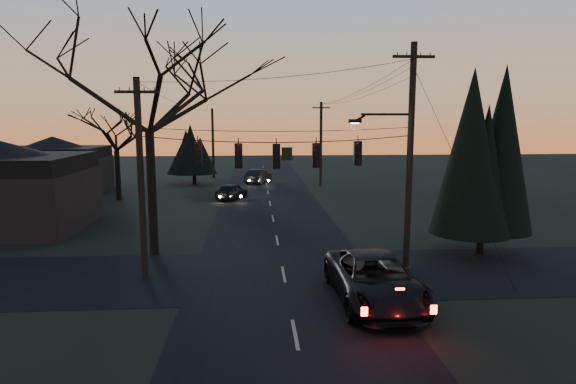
{
  "coord_description": "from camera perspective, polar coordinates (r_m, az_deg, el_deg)",
  "views": [
    {
      "loc": [
        -1.24,
        -10.41,
        6.81
      ],
      "look_at": [
        0.09,
        8.5,
        3.92
      ],
      "focal_mm": 30.0,
      "sensor_mm": 36.0,
      "label": 1
    }
  ],
  "objects": [
    {
      "name": "span_signal_assembly",
      "position": [
        20.49,
        -1.22,
        4.43
      ],
      "size": [
        11.5,
        0.44,
        1.52
      ],
      "color": "black",
      "rests_on": "ground"
    },
    {
      "name": "utility_pole_left",
      "position": [
        22.03,
        -16.53,
        -9.71
      ],
      "size": [
        1.8,
        0.3,
        8.5
      ],
      "primitive_type": null,
      "color": "black",
      "rests_on": "ground"
    },
    {
      "name": "utility_pole_far_l",
      "position": [
        57.01,
        -8.79,
        1.71
      ],
      "size": [
        0.3,
        0.3,
        8.0
      ],
      "primitive_type": null,
      "color": "black",
      "rests_on": "ground"
    },
    {
      "name": "utility_pole_far_r",
      "position": [
        49.35,
        3.86,
        0.72
      ],
      "size": [
        1.8,
        0.3,
        8.5
      ],
      "primitive_type": null,
      "color": "black",
      "rests_on": "ground"
    },
    {
      "name": "suv_near",
      "position": [
        18.52,
        10.23,
        -10.16
      ],
      "size": [
        3.09,
        6.39,
        1.75
      ],
      "primitive_type": "imported",
      "rotation": [
        0.0,
        0.0,
        0.03
      ],
      "color": "black",
      "rests_on": "ground"
    },
    {
      "name": "evergreen_right",
      "position": [
        25.88,
        22.32,
        3.35
      ],
      "size": [
        4.09,
        4.09,
        8.22
      ],
      "color": "black",
      "rests_on": "ground"
    },
    {
      "name": "main_road",
      "position": [
        31.18,
        -1.65,
        -3.93
      ],
      "size": [
        8.0,
        120.0,
        0.02
      ],
      "primitive_type": "cube",
      "color": "black",
      "rests_on": "ground"
    },
    {
      "name": "cross_road",
      "position": [
        21.55,
        -0.53,
        -9.74
      ],
      "size": [
        60.0,
        7.0,
        0.02
      ],
      "primitive_type": "cube",
      "color": "black",
      "rests_on": "ground"
    },
    {
      "name": "bare_tree_dist",
      "position": [
        42.7,
        -19.77,
        6.91
      ],
      "size": [
        6.2,
        6.2,
        8.41
      ],
      "color": "black",
      "rests_on": "ground"
    },
    {
      "name": "evergreen_dist",
      "position": [
        51.17,
        -11.12,
        4.79
      ],
      "size": [
        3.77,
        3.77,
        5.79
      ],
      "color": "black",
      "rests_on": "ground"
    },
    {
      "name": "sedan_oncoming_b",
      "position": [
        51.32,
        -3.51,
        1.86
      ],
      "size": [
        3.04,
        4.75,
        1.48
      ],
      "primitive_type": "imported",
      "rotation": [
        0.0,
        0.0,
        2.78
      ],
      "color": "black",
      "rests_on": "ground"
    },
    {
      "name": "utility_pole_right",
      "position": [
        22.54,
        13.75,
        -9.17
      ],
      "size": [
        5.0,
        0.3,
        10.0
      ],
      "primitive_type": null,
      "color": "black",
      "rests_on": "ground"
    },
    {
      "name": "house_left_far",
      "position": [
        50.23,
        -25.98,
        2.99
      ],
      "size": [
        9.0,
        7.0,
        5.2
      ],
      "color": "black",
      "rests_on": "ground"
    },
    {
      "name": "sedan_oncoming_a",
      "position": [
        41.42,
        -6.69,
        0.1
      ],
      "size": [
        2.96,
        4.32,
        1.36
      ],
      "primitive_type": "imported",
      "rotation": [
        0.0,
        0.0,
        2.77
      ],
      "color": "black",
      "rests_on": "ground"
    },
    {
      "name": "bare_tree_left",
      "position": [
        24.68,
        -16.35,
        12.45
      ],
      "size": [
        11.23,
        11.23,
        12.27
      ],
      "color": "black",
      "rests_on": "ground"
    }
  ]
}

